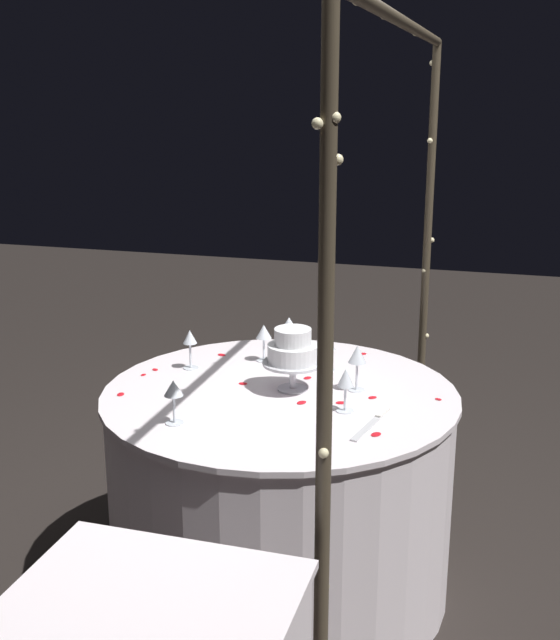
{
  "coord_description": "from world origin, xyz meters",
  "views": [
    {
      "loc": [
        2.61,
        0.77,
        1.84
      ],
      "look_at": [
        0.0,
        0.0,
        1.06
      ],
      "focal_mm": 45.15,
      "sensor_mm": 36.0,
      "label": 1
    }
  ],
  "objects_px": {
    "wine_glass_4": "(328,345)",
    "wine_glass_6": "(289,326)",
    "tiered_cake": "(293,351)",
    "wine_glass_2": "(346,380)",
    "wine_glass_5": "(264,334)",
    "wine_glass_0": "(173,391)",
    "cake_knife": "(373,422)",
    "wine_glass_3": "(190,340)",
    "main_table": "(280,491)",
    "decorative_arch": "(395,243)",
    "wine_glass_1": "(357,356)"
  },
  "relations": [
    {
      "from": "wine_glass_4",
      "to": "wine_glass_5",
      "type": "bearing_deg",
      "value": -98.7
    },
    {
      "from": "wine_glass_3",
      "to": "wine_glass_4",
      "type": "distance_m",
      "value": 0.53
    },
    {
      "from": "wine_glass_4",
      "to": "decorative_arch",
      "type": "bearing_deg",
      "value": 46.18
    },
    {
      "from": "wine_glass_2",
      "to": "wine_glass_6",
      "type": "relative_size",
      "value": 0.94
    },
    {
      "from": "decorative_arch",
      "to": "wine_glass_1",
      "type": "height_order",
      "value": "decorative_arch"
    },
    {
      "from": "wine_glass_0",
      "to": "wine_glass_6",
      "type": "distance_m",
      "value": 0.81
    },
    {
      "from": "main_table",
      "to": "tiered_cake",
      "type": "relative_size",
      "value": 5.57
    },
    {
      "from": "wine_glass_1",
      "to": "wine_glass_2",
      "type": "xyz_separation_m",
      "value": [
        0.21,
        0.0,
        -0.02
      ]
    },
    {
      "from": "wine_glass_1",
      "to": "wine_glass_3",
      "type": "distance_m",
      "value": 0.67
    },
    {
      "from": "wine_glass_2",
      "to": "cake_knife",
      "type": "xyz_separation_m",
      "value": [
        0.07,
        0.11,
        -0.11
      ]
    },
    {
      "from": "tiered_cake",
      "to": "wine_glass_6",
      "type": "bearing_deg",
      "value": -162.27
    },
    {
      "from": "wine_glass_0",
      "to": "wine_glass_5",
      "type": "xyz_separation_m",
      "value": [
        -0.69,
        0.09,
        0.0
      ]
    },
    {
      "from": "wine_glass_3",
      "to": "wine_glass_4",
      "type": "relative_size",
      "value": 1.13
    },
    {
      "from": "wine_glass_0",
      "to": "wine_glass_6",
      "type": "xyz_separation_m",
      "value": [
        -0.79,
        0.16,
        0.01
      ]
    },
    {
      "from": "wine_glass_0",
      "to": "main_table",
      "type": "bearing_deg",
      "value": 146.76
    },
    {
      "from": "wine_glass_1",
      "to": "wine_glass_5",
      "type": "relative_size",
      "value": 1.14
    },
    {
      "from": "wine_glass_0",
      "to": "cake_knife",
      "type": "relative_size",
      "value": 0.51
    },
    {
      "from": "main_table",
      "to": "wine_glass_0",
      "type": "height_order",
      "value": "wine_glass_0"
    },
    {
      "from": "wine_glass_4",
      "to": "wine_glass_5",
      "type": "height_order",
      "value": "wine_glass_5"
    },
    {
      "from": "wine_glass_1",
      "to": "wine_glass_6",
      "type": "height_order",
      "value": "wine_glass_1"
    },
    {
      "from": "decorative_arch",
      "to": "wine_glass_5",
      "type": "bearing_deg",
      "value": -119.54
    },
    {
      "from": "wine_glass_5",
      "to": "cake_knife",
      "type": "height_order",
      "value": "wine_glass_5"
    },
    {
      "from": "wine_glass_0",
      "to": "wine_glass_5",
      "type": "distance_m",
      "value": 0.7
    },
    {
      "from": "main_table",
      "to": "wine_glass_5",
      "type": "xyz_separation_m",
      "value": [
        -0.31,
        -0.16,
        0.51
      ]
    },
    {
      "from": "tiered_cake",
      "to": "wine_glass_0",
      "type": "xyz_separation_m",
      "value": [
        0.41,
        -0.29,
        -0.03
      ]
    },
    {
      "from": "wine_glass_0",
      "to": "wine_glass_4",
      "type": "xyz_separation_m",
      "value": [
        -0.65,
        0.36,
        -0.01
      ]
    },
    {
      "from": "main_table",
      "to": "wine_glass_6",
      "type": "xyz_separation_m",
      "value": [
        -0.41,
        -0.08,
        0.52
      ]
    },
    {
      "from": "wine_glass_2",
      "to": "wine_glass_3",
      "type": "height_order",
      "value": "wine_glass_3"
    },
    {
      "from": "decorative_arch",
      "to": "wine_glass_0",
      "type": "distance_m",
      "value": 0.87
    },
    {
      "from": "tiered_cake",
      "to": "wine_glass_2",
      "type": "bearing_deg",
      "value": 56.82
    },
    {
      "from": "tiered_cake",
      "to": "wine_glass_1",
      "type": "distance_m",
      "value": 0.23
    },
    {
      "from": "decorative_arch",
      "to": "wine_glass_5",
      "type": "distance_m",
      "value": 0.78
    },
    {
      "from": "cake_knife",
      "to": "wine_glass_0",
      "type": "bearing_deg",
      "value": -73.22
    },
    {
      "from": "main_table",
      "to": "wine_glass_1",
      "type": "distance_m",
      "value": 0.6
    },
    {
      "from": "wine_glass_3",
      "to": "wine_glass_1",
      "type": "bearing_deg",
      "value": 85.3
    },
    {
      "from": "cake_knife",
      "to": "wine_glass_4",
      "type": "bearing_deg",
      "value": -150.33
    },
    {
      "from": "decorative_arch",
      "to": "wine_glass_1",
      "type": "distance_m",
      "value": 0.46
    },
    {
      "from": "decorative_arch",
      "to": "wine_glass_4",
      "type": "relative_size",
      "value": 14.86
    },
    {
      "from": "wine_glass_0",
      "to": "wine_glass_2",
      "type": "height_order",
      "value": "wine_glass_2"
    },
    {
      "from": "wine_glass_0",
      "to": "cake_knife",
      "type": "bearing_deg",
      "value": 106.78
    },
    {
      "from": "wine_glass_2",
      "to": "wine_glass_3",
      "type": "relative_size",
      "value": 0.98
    },
    {
      "from": "wine_glass_2",
      "to": "wine_glass_3",
      "type": "bearing_deg",
      "value": -111.28
    },
    {
      "from": "decorative_arch",
      "to": "wine_glass_4",
      "type": "bearing_deg",
      "value": -133.82
    },
    {
      "from": "decorative_arch",
      "to": "wine_glass_6",
      "type": "xyz_separation_m",
      "value": [
        -0.41,
        -0.48,
        -0.44
      ]
    },
    {
      "from": "wine_glass_0",
      "to": "cake_knife",
      "type": "distance_m",
      "value": 0.66
    },
    {
      "from": "wine_glass_4",
      "to": "cake_knife",
      "type": "bearing_deg",
      "value": 29.67
    },
    {
      "from": "main_table",
      "to": "tiered_cake",
      "type": "bearing_deg",
      "value": 127.63
    },
    {
      "from": "wine_glass_2",
      "to": "wine_glass_6",
      "type": "bearing_deg",
      "value": -146.74
    },
    {
      "from": "decorative_arch",
      "to": "wine_glass_3",
      "type": "distance_m",
      "value": 0.93
    },
    {
      "from": "wine_glass_4",
      "to": "wine_glass_6",
      "type": "xyz_separation_m",
      "value": [
        -0.14,
        -0.19,
        0.02
      ]
    }
  ]
}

